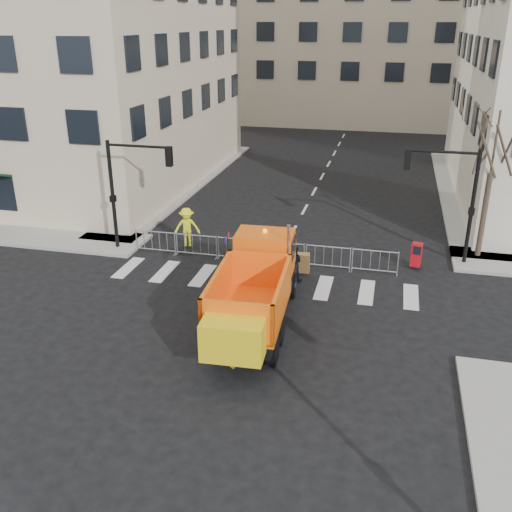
% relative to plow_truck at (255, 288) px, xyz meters
% --- Properties ---
extents(ground, '(120.00, 120.00, 0.00)m').
position_rel_plow_truck_xyz_m(ground, '(-0.46, -1.57, -1.61)').
color(ground, black).
rests_on(ground, ground).
extents(sidewalk_back, '(64.00, 5.00, 0.15)m').
position_rel_plow_truck_xyz_m(sidewalk_back, '(-0.46, 6.93, -1.53)').
color(sidewalk_back, gray).
rests_on(sidewalk_back, ground).
extents(building_far, '(30.00, 18.00, 24.00)m').
position_rel_plow_truck_xyz_m(building_far, '(-0.46, 50.43, 10.39)').
color(building_far, '#C1AC94').
rests_on(building_far, ground).
extents(traffic_light_left, '(0.18, 0.18, 5.40)m').
position_rel_plow_truck_xyz_m(traffic_light_left, '(-8.46, 5.93, 1.09)').
color(traffic_light_left, black).
rests_on(traffic_light_left, ground).
extents(traffic_light_right, '(0.18, 0.18, 5.40)m').
position_rel_plow_truck_xyz_m(traffic_light_right, '(8.04, 7.93, 1.09)').
color(traffic_light_right, black).
rests_on(traffic_light_right, ground).
extents(crowd_barriers, '(12.60, 0.60, 1.10)m').
position_rel_plow_truck_xyz_m(crowd_barriers, '(-1.21, 6.03, -1.06)').
color(crowd_barriers, '#9EA0A5').
rests_on(crowd_barriers, ground).
extents(street_tree, '(3.00, 3.00, 7.50)m').
position_rel_plow_truck_xyz_m(street_tree, '(8.74, 8.93, 2.14)').
color(street_tree, '#382B21').
rests_on(street_tree, ground).
extents(plow_truck, '(3.15, 9.43, 3.61)m').
position_rel_plow_truck_xyz_m(plow_truck, '(0.00, 0.00, 0.00)').
color(plow_truck, black).
rests_on(plow_truck, ground).
extents(cop_a, '(0.88, 0.78, 2.02)m').
position_rel_plow_truck_xyz_m(cop_a, '(-1.10, 4.38, -0.59)').
color(cop_a, black).
rests_on(cop_a, ground).
extents(cop_b, '(0.85, 0.70, 1.64)m').
position_rel_plow_truck_xyz_m(cop_b, '(0.64, 4.32, -0.79)').
color(cop_b, black).
rests_on(cop_b, ground).
extents(cop_c, '(1.08, 1.07, 1.84)m').
position_rel_plow_truck_xyz_m(cop_c, '(-0.87, 4.44, -0.69)').
color(cop_c, black).
rests_on(cop_c, ground).
extents(worker, '(1.43, 1.10, 1.96)m').
position_rel_plow_truck_xyz_m(worker, '(-5.11, 6.82, -0.48)').
color(worker, yellow).
rests_on(worker, sidewalk_back).
extents(newspaper_box, '(0.51, 0.47, 1.10)m').
position_rel_plow_truck_xyz_m(newspaper_box, '(5.83, 6.90, -0.91)').
color(newspaper_box, '#B60E18').
rests_on(newspaper_box, sidewalk_back).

